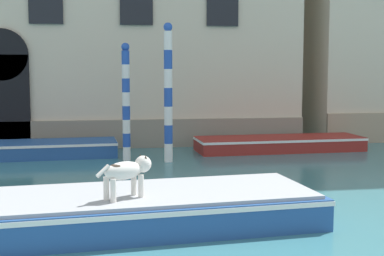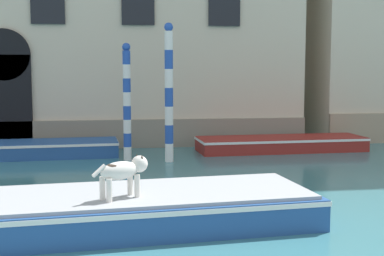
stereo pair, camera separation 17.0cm
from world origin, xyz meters
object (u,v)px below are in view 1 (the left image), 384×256
object	(u,v)px
boat_foreground	(93,211)
boat_moored_near_palazzo	(31,149)
boat_moored_far	(279,143)
mooring_pole_1	(126,102)
mooring_pole_0	(168,92)
dog_on_deck	(127,171)

from	to	relation	value
boat_foreground	boat_moored_near_palazzo	world-z (taller)	boat_foreground
boat_moored_far	mooring_pole_1	size ratio (longest dim) A/B	1.62
boat_foreground	mooring_pole_1	distance (m)	7.24
mooring_pole_1	mooring_pole_0	bearing A→B (deg)	-20.38
boat_foreground	dog_on_deck	distance (m)	1.00
dog_on_deck	boat_moored_near_palazzo	size ratio (longest dim) A/B	0.17
boat_moored_near_palazzo	boat_moored_far	xyz separation A→B (m)	(8.16, 0.20, -0.01)
boat_moored_near_palazzo	mooring_pole_0	distance (m)	4.78
boat_moored_near_palazzo	mooring_pole_0	world-z (taller)	mooring_pole_0
boat_foreground	dog_on_deck	size ratio (longest dim) A/B	8.66
boat_foreground	boat_moored_far	distance (m)	10.20
boat_foreground	dog_on_deck	xyz separation A→B (m)	(0.58, -0.33, 0.74)
boat_moored_near_palazzo	mooring_pole_1	size ratio (longest dim) A/B	1.52
mooring_pole_0	mooring_pole_1	xyz separation A→B (m)	(-1.23, 0.46, -0.29)
boat_moored_far	mooring_pole_0	bearing A→B (deg)	-159.98
dog_on_deck	boat_moored_near_palazzo	xyz separation A→B (m)	(-2.74, 8.37, -0.81)
boat_moored_near_palazzo	mooring_pole_1	world-z (taller)	mooring_pole_1
dog_on_deck	mooring_pole_0	bearing A→B (deg)	46.44
boat_foreground	mooring_pole_0	size ratio (longest dim) A/B	1.97
boat_foreground	boat_moored_near_palazzo	bearing A→B (deg)	99.68
boat_moored_near_palazzo	dog_on_deck	bearing A→B (deg)	-75.54
mooring_pole_1	boat_moored_near_palazzo	bearing A→B (deg)	161.33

